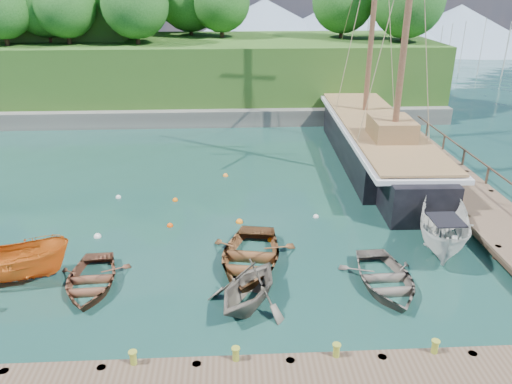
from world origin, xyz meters
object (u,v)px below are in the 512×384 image
rowboat_3 (385,286)px  schooner (376,145)px  motorboat_orange (13,281)px  rowboat_0 (91,287)px  rowboat_1 (249,305)px  rowboat_2 (250,266)px  cabin_boat_white (441,248)px

rowboat_3 → schooner: bearing=73.7°
rowboat_3 → motorboat_orange: (-14.60, 1.13, 0.00)m
rowboat_3 → motorboat_orange: 14.64m
rowboat_0 → rowboat_1: size_ratio=1.09×
rowboat_0 → rowboat_1: (6.07, -1.49, 0.00)m
rowboat_1 → rowboat_2: 2.71m
rowboat_3 → schooner: schooner is taller
rowboat_2 → rowboat_0: bearing=-158.8°
rowboat_0 → schooner: schooner is taller
rowboat_3 → rowboat_1: bearing=-172.5°
rowboat_2 → motorboat_orange: bearing=-166.0°
cabin_boat_white → rowboat_1: bearing=-136.6°
motorboat_orange → cabin_boat_white: (17.97, 1.64, 0.00)m
rowboat_2 → motorboat_orange: (-9.41, -0.64, 0.00)m
motorboat_orange → rowboat_2: bearing=-94.1°
rowboat_1 → cabin_boat_white: size_ratio=0.66×
rowboat_1 → rowboat_0: bearing=-163.9°
motorboat_orange → schooner: size_ratio=0.18×
rowboat_0 → motorboat_orange: bearing=166.4°
rowboat_0 → motorboat_orange: size_ratio=0.84×
rowboat_0 → rowboat_3: (11.41, -0.56, 0.00)m
rowboat_3 → cabin_boat_white: (3.37, 2.77, 0.00)m
motorboat_orange → schooner: bearing=-61.7°
rowboat_1 → motorboat_orange: 9.49m
rowboat_3 → schooner: (3.55, 14.45, 1.05)m
rowboat_1 → motorboat_orange: size_ratio=0.77×
rowboat_0 → rowboat_3: bearing=-6.2°
rowboat_0 → schooner: size_ratio=0.15×
cabin_boat_white → schooner: 11.73m
rowboat_2 → motorboat_orange: 9.43m
rowboat_0 → cabin_boat_white: cabin_boat_white is taller
rowboat_0 → rowboat_2: 6.33m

